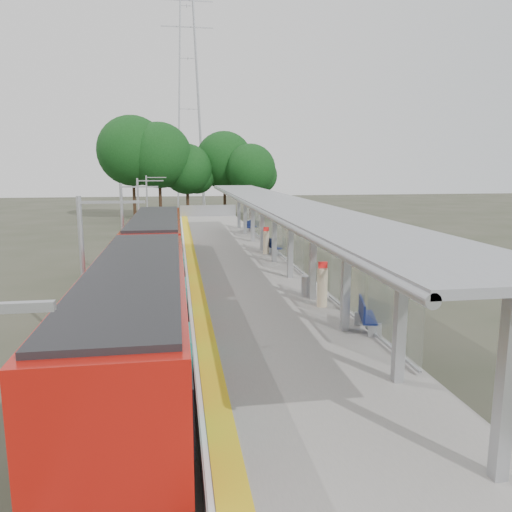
% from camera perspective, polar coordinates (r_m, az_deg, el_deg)
% --- Properties ---
extents(ground, '(200.00, 200.00, 0.00)m').
position_cam_1_polar(ground, '(11.49, 10.19, -23.17)').
color(ground, '#474438').
rests_on(ground, ground).
extents(trackbed, '(3.00, 70.00, 0.24)m').
position_cam_1_polar(trackbed, '(29.69, -11.10, -1.99)').
color(trackbed, '#59544C').
rests_on(trackbed, ground).
extents(platform, '(6.00, 50.00, 1.00)m').
position_cam_1_polar(platform, '(29.78, -2.44, -1.03)').
color(platform, gray).
rests_on(platform, ground).
extents(tactile_strip, '(0.60, 50.00, 0.02)m').
position_cam_1_polar(tactile_strip, '(29.51, -7.38, -0.20)').
color(tactile_strip, gold).
rests_on(tactile_strip, platform).
extents(end_fence, '(6.00, 0.10, 1.20)m').
position_cam_1_polar(end_fence, '(54.28, -5.50, 5.19)').
color(end_fence, '#9EA0A5').
rests_on(end_fence, platform).
extents(train, '(2.74, 27.60, 3.62)m').
position_cam_1_polar(train, '(21.22, -12.02, -1.55)').
color(train, black).
rests_on(train, ground).
extents(canopy, '(3.27, 38.00, 3.66)m').
position_cam_1_polar(canopy, '(25.77, 2.05, 5.53)').
color(canopy, '#9EA0A5').
rests_on(canopy, platform).
extents(pylon, '(8.00, 4.00, 38.00)m').
position_cam_1_polar(pylon, '(83.03, -7.73, 18.91)').
color(pylon, '#9EA0A5').
rests_on(pylon, ground).
extents(tree_cluster, '(21.16, 10.58, 12.23)m').
position_cam_1_polar(tree_cluster, '(61.78, -8.71, 10.97)').
color(tree_cluster, '#382316').
rests_on(tree_cluster, ground).
extents(catenary_masts, '(2.08, 48.16, 5.40)m').
position_cam_1_polar(catenary_masts, '(28.37, -14.83, 3.01)').
color(catenary_masts, '#9EA0A5').
rests_on(catenary_masts, ground).
extents(bench_near, '(0.87, 1.62, 1.06)m').
position_cam_1_polar(bench_near, '(16.63, 12.37, -6.57)').
color(bench_near, '#0F1A4E').
rests_on(bench_near, platform).
extents(bench_mid, '(0.77, 1.48, 0.97)m').
position_cam_1_polar(bench_mid, '(30.46, 1.93, 1.16)').
color(bench_mid, '#0F1A4E').
rests_on(bench_mid, platform).
extents(bench_far, '(1.02, 1.48, 0.98)m').
position_cam_1_polar(bench_far, '(40.77, -0.59, 3.47)').
color(bench_far, '#0F1A4E').
rests_on(bench_far, platform).
extents(info_pillar_near, '(0.39, 0.39, 1.75)m').
position_cam_1_polar(info_pillar_near, '(19.19, 7.59, -3.55)').
color(info_pillar_near, beige).
rests_on(info_pillar_near, platform).
extents(info_pillar_far, '(0.37, 0.37, 1.65)m').
position_cam_1_polar(info_pillar_far, '(30.57, 1.16, 1.58)').
color(info_pillar_far, beige).
rests_on(info_pillar_far, platform).
extents(litter_bin, '(0.46, 0.46, 0.85)m').
position_cam_1_polar(litter_bin, '(20.71, 5.77, -3.45)').
color(litter_bin, '#9EA0A5').
rests_on(litter_bin, platform).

